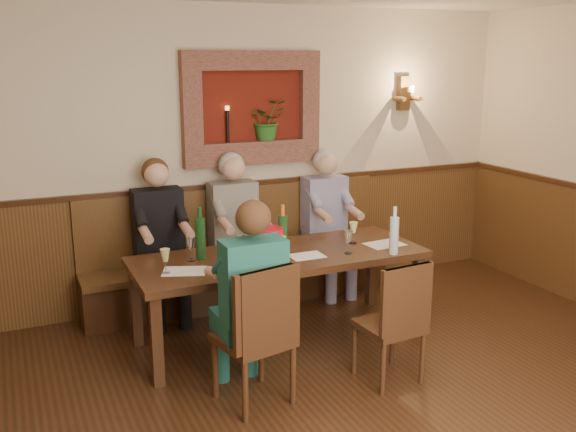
{
  "coord_description": "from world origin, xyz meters",
  "views": [
    {
      "loc": [
        -2.0,
        -2.76,
        2.32
      ],
      "look_at": [
        0.1,
        1.9,
        1.05
      ],
      "focal_mm": 40.0,
      "sensor_mm": 36.0,
      "label": 1
    }
  ],
  "objects_px": {
    "wine_bottle_green_a": "(283,234)",
    "chair_near_right": "(390,346)",
    "bench": "(241,269)",
    "person_chair_front": "(249,317)",
    "dining_table": "(279,263)",
    "person_bench_left": "(162,255)",
    "person_bench_right": "(328,235)",
    "spittoon_bucket": "(270,242)",
    "person_bench_mid": "(237,245)",
    "chair_near_left": "(255,362)",
    "wine_bottle_green_b": "(200,237)",
    "water_bottle": "(394,235)"
  },
  "relations": [
    {
      "from": "bench",
      "to": "person_chair_front",
      "type": "height_order",
      "value": "person_chair_front"
    },
    {
      "from": "chair_near_left",
      "to": "person_bench_right",
      "type": "bearing_deg",
      "value": 37.58
    },
    {
      "from": "chair_near_right",
      "to": "person_bench_left",
      "type": "xyz_separation_m",
      "value": [
        -1.24,
        1.82,
        0.34
      ]
    },
    {
      "from": "chair_near_right",
      "to": "person_bench_mid",
      "type": "height_order",
      "value": "person_bench_mid"
    },
    {
      "from": "dining_table",
      "to": "chair_near_left",
      "type": "distance_m",
      "value": 1.1
    },
    {
      "from": "bench",
      "to": "person_bench_right",
      "type": "relative_size",
      "value": 2.08
    },
    {
      "from": "dining_table",
      "to": "person_bench_mid",
      "type": "relative_size",
      "value": 1.63
    },
    {
      "from": "person_bench_mid",
      "to": "person_bench_right",
      "type": "relative_size",
      "value": 1.02
    },
    {
      "from": "spittoon_bucket",
      "to": "bench",
      "type": "bearing_deg",
      "value": 84.32
    },
    {
      "from": "chair_near_right",
      "to": "person_chair_front",
      "type": "distance_m",
      "value": 1.09
    },
    {
      "from": "dining_table",
      "to": "person_chair_front",
      "type": "xyz_separation_m",
      "value": [
        -0.56,
        -0.78,
        -0.08
      ]
    },
    {
      "from": "person_bench_right",
      "to": "wine_bottle_green_a",
      "type": "height_order",
      "value": "person_bench_right"
    },
    {
      "from": "person_chair_front",
      "to": "wine_bottle_green_a",
      "type": "distance_m",
      "value": 1.03
    },
    {
      "from": "bench",
      "to": "wine_bottle_green_b",
      "type": "height_order",
      "value": "wine_bottle_green_b"
    },
    {
      "from": "bench",
      "to": "person_bench_mid",
      "type": "bearing_deg",
      "value": -124.28
    },
    {
      "from": "wine_bottle_green_a",
      "to": "chair_near_right",
      "type": "bearing_deg",
      "value": -66.71
    },
    {
      "from": "chair_near_right",
      "to": "water_bottle",
      "type": "relative_size",
      "value": 2.35
    },
    {
      "from": "chair_near_left",
      "to": "person_bench_mid",
      "type": "relative_size",
      "value": 0.69
    },
    {
      "from": "dining_table",
      "to": "spittoon_bucket",
      "type": "xyz_separation_m",
      "value": [
        -0.1,
        -0.04,
        0.2
      ]
    },
    {
      "from": "chair_near_left",
      "to": "wine_bottle_green_b",
      "type": "distance_m",
      "value": 1.2
    },
    {
      "from": "bench",
      "to": "person_bench_left",
      "type": "bearing_deg",
      "value": -172.21
    },
    {
      "from": "chair_near_left",
      "to": "spittoon_bucket",
      "type": "xyz_separation_m",
      "value": [
        0.46,
        0.83,
        0.57
      ]
    },
    {
      "from": "bench",
      "to": "chair_near_right",
      "type": "distance_m",
      "value": 1.98
    },
    {
      "from": "dining_table",
      "to": "wine_bottle_green_a",
      "type": "distance_m",
      "value": 0.25
    },
    {
      "from": "wine_bottle_green_b",
      "to": "chair_near_right",
      "type": "bearing_deg",
      "value": -46.39
    },
    {
      "from": "wine_bottle_green_a",
      "to": "water_bottle",
      "type": "distance_m",
      "value": 0.91
    },
    {
      "from": "bench",
      "to": "wine_bottle_green_a",
      "type": "bearing_deg",
      "value": -88.11
    },
    {
      "from": "person_bench_right",
      "to": "spittoon_bucket",
      "type": "bearing_deg",
      "value": -138.51
    },
    {
      "from": "dining_table",
      "to": "bench",
      "type": "height_order",
      "value": "bench"
    },
    {
      "from": "wine_bottle_green_b",
      "to": "water_bottle",
      "type": "height_order",
      "value": "wine_bottle_green_b"
    },
    {
      "from": "bench",
      "to": "person_bench_left",
      "type": "xyz_separation_m",
      "value": [
        -0.78,
        -0.11,
        0.28
      ]
    },
    {
      "from": "bench",
      "to": "person_bench_right",
      "type": "distance_m",
      "value": 0.94
    },
    {
      "from": "chair_near_left",
      "to": "wine_bottle_green_a",
      "type": "height_order",
      "value": "wine_bottle_green_a"
    },
    {
      "from": "spittoon_bucket",
      "to": "wine_bottle_green_b",
      "type": "bearing_deg",
      "value": 160.3
    },
    {
      "from": "chair_near_right",
      "to": "person_bench_mid",
      "type": "bearing_deg",
      "value": 101.81
    },
    {
      "from": "person_chair_front",
      "to": "chair_near_left",
      "type": "bearing_deg",
      "value": -87.29
    },
    {
      "from": "chair_near_left",
      "to": "wine_bottle_green_b",
      "type": "bearing_deg",
      "value": 81.48
    },
    {
      "from": "spittoon_bucket",
      "to": "wine_bottle_green_a",
      "type": "relative_size",
      "value": 0.59
    },
    {
      "from": "dining_table",
      "to": "person_bench_left",
      "type": "height_order",
      "value": "person_bench_left"
    },
    {
      "from": "spittoon_bucket",
      "to": "wine_bottle_green_a",
      "type": "height_order",
      "value": "wine_bottle_green_a"
    },
    {
      "from": "person_chair_front",
      "to": "wine_bottle_green_b",
      "type": "relative_size",
      "value": 3.4
    },
    {
      "from": "person_chair_front",
      "to": "person_bench_right",
      "type": "bearing_deg",
      "value": 47.93
    },
    {
      "from": "chair_near_left",
      "to": "wine_bottle_green_a",
      "type": "distance_m",
      "value": 1.22
    },
    {
      "from": "chair_near_right",
      "to": "wine_bottle_green_a",
      "type": "bearing_deg",
      "value": 108.93
    },
    {
      "from": "chair_near_right",
      "to": "person_bench_left",
      "type": "relative_size",
      "value": 0.64
    },
    {
      "from": "dining_table",
      "to": "bench",
      "type": "bearing_deg",
      "value": 90.0
    },
    {
      "from": "chair_near_left",
      "to": "water_bottle",
      "type": "relative_size",
      "value": 2.56
    },
    {
      "from": "water_bottle",
      "to": "spittoon_bucket",
      "type": "bearing_deg",
      "value": 160.48
    },
    {
      "from": "spittoon_bucket",
      "to": "wine_bottle_green_b",
      "type": "height_order",
      "value": "wine_bottle_green_b"
    },
    {
      "from": "bench",
      "to": "wine_bottle_green_a",
      "type": "height_order",
      "value": "wine_bottle_green_a"
    }
  ]
}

